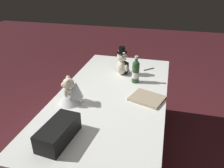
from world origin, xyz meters
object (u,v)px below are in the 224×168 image
(teddy_bear_bride, at_px, (71,92))
(guestbook, at_px, (147,98))
(gift_case_black, at_px, (58,132))
(signing_pen, at_px, (149,69))
(champagne_bottle, at_px, (136,71))
(teddy_bear_groom, at_px, (122,63))

(teddy_bear_bride, height_order, guestbook, teddy_bear_bride)
(gift_case_black, bearing_deg, signing_pen, 161.07)
(champagne_bottle, height_order, signing_pen, champagne_bottle)
(teddy_bear_bride, distance_m, signing_pen, 1.04)
(champagne_bottle, bearing_deg, teddy_bear_bride, -41.08)
(signing_pen, xyz_separation_m, gift_case_black, (1.31, -0.45, 0.06))
(teddy_bear_groom, height_order, signing_pen, teddy_bear_groom)
(signing_pen, xyz_separation_m, guestbook, (0.66, 0.05, 0.01))
(signing_pen, distance_m, guestbook, 0.66)
(teddy_bear_bride, relative_size, signing_pen, 2.14)
(teddy_bear_groom, distance_m, teddy_bear_bride, 0.74)
(signing_pen, height_order, gift_case_black, gift_case_black)
(signing_pen, bearing_deg, guestbook, 4.19)
(signing_pen, relative_size, guestbook, 0.41)
(teddy_bear_bride, bearing_deg, guestbook, 109.33)
(teddy_bear_bride, bearing_deg, champagne_bottle, 138.92)
(teddy_bear_bride, height_order, signing_pen, teddy_bear_bride)
(guestbook, bearing_deg, gift_case_black, -18.07)
(champagne_bottle, distance_m, signing_pen, 0.38)
(signing_pen, distance_m, gift_case_black, 1.39)
(teddy_bear_bride, xyz_separation_m, gift_case_black, (0.44, 0.11, -0.04))
(champagne_bottle, bearing_deg, signing_pen, 163.59)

